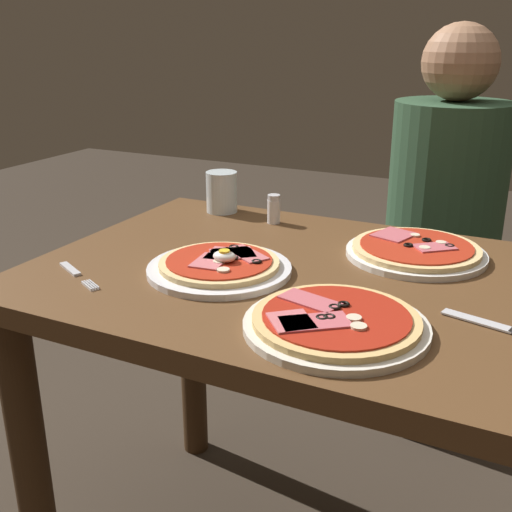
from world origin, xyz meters
TOP-DOWN VIEW (x-y plane):
  - dining_table at (0.00, 0.00)m, footprint 1.02×0.72m
  - pizza_foreground at (-0.15, -0.07)m, footprint 0.27×0.27m
  - pizza_across_left at (0.16, 0.18)m, footprint 0.27×0.27m
  - pizza_across_right at (0.12, -0.20)m, footprint 0.28×0.28m
  - water_glass_near at (-0.34, 0.29)m, footprint 0.08×0.08m
  - fork at (-0.38, -0.20)m, footprint 0.15×0.09m
  - salt_shaker at (-0.19, 0.26)m, footprint 0.03×0.03m
  - diner_person at (0.12, 0.75)m, footprint 0.32×0.32m

SIDE VIEW (x-z plane):
  - diner_person at x=0.12m, z-range -0.03..1.15m
  - dining_table at x=0.00m, z-range 0.23..0.97m
  - fork at x=-0.38m, z-range 0.74..0.74m
  - pizza_across_left at x=0.16m, z-range 0.73..0.76m
  - pizza_across_right at x=0.12m, z-range 0.73..0.76m
  - pizza_foreground at x=-0.15m, z-range 0.73..0.77m
  - salt_shaker at x=-0.19m, z-range 0.74..0.80m
  - water_glass_near at x=-0.34m, z-range 0.73..0.83m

